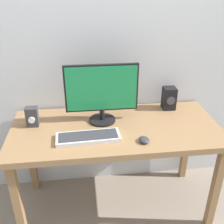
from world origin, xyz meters
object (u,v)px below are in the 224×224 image
Objects in this scene: speaker_right at (169,98)px; audio_controller at (32,117)px; monitor at (102,92)px; mouse at (144,140)px; desk at (116,136)px; keyboard_primary at (88,137)px.

speaker_right is 1.06m from audio_controller.
monitor is 0.52m from audio_controller.
monitor reaches higher than mouse.
desk is 0.26m from keyboard_primary.
mouse is 0.47× the size of speaker_right.
mouse is 0.55m from speaker_right.
keyboard_primary is at bearing 158.43° from mouse.
monitor is 0.58m from speaker_right.
mouse is 0.81m from audio_controller.
speaker_right reaches higher than keyboard_primary.
speaker_right reaches higher than desk.
audio_controller is at bearing 149.55° from keyboard_primary.
speaker_right is (0.55, 0.14, -0.14)m from monitor.
desk is at bearing 116.76° from mouse.
speaker_right is (0.31, 0.46, 0.07)m from mouse.
audio_controller is (-0.74, 0.30, 0.06)m from mouse.
monitor is at bearing -166.16° from speaker_right.
keyboard_primary is (-0.11, -0.24, -0.21)m from monitor.
keyboard_primary is at bearing -150.24° from speaker_right.
keyboard_primary is (-0.20, -0.14, 0.09)m from desk.
mouse is 0.59× the size of audio_controller.
mouse is (0.36, -0.08, 0.00)m from keyboard_primary.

